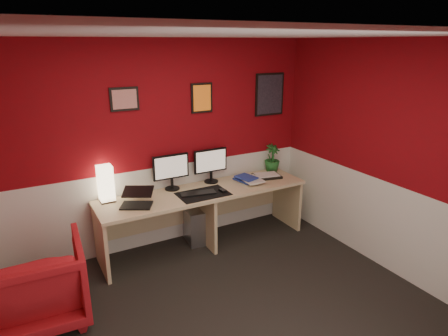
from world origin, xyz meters
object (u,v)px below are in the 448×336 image
(desk, at_px, (205,218))
(monitor_left, at_px, (171,167))
(potted_plant, at_px, (272,158))
(armchair, at_px, (38,284))
(monitor_right, at_px, (211,160))
(pc_tower, at_px, (193,224))
(zen_tray, at_px, (267,176))
(shoji_lamp, at_px, (106,185))
(laptop, at_px, (136,197))

(desk, height_order, monitor_left, monitor_left)
(potted_plant, height_order, armchair, potted_plant)
(monitor_right, bearing_deg, armchair, -160.35)
(potted_plant, height_order, pc_tower, potted_plant)
(desk, height_order, monitor_right, monitor_right)
(zen_tray, bearing_deg, pc_tower, 172.52)
(shoji_lamp, distance_m, monitor_left, 0.79)
(monitor_right, xyz_separation_m, pc_tower, (-0.29, -0.06, -0.80))
(potted_plant, bearing_deg, monitor_left, 179.63)
(desk, bearing_deg, pc_tower, 115.62)
(monitor_left, height_order, zen_tray, monitor_left)
(shoji_lamp, bearing_deg, laptop, -50.16)
(laptop, distance_m, potted_plant, 2.04)
(desk, height_order, laptop, laptop)
(monitor_right, height_order, zen_tray, monitor_right)
(monitor_left, bearing_deg, laptop, -150.94)
(zen_tray, bearing_deg, laptop, -176.69)
(shoji_lamp, relative_size, armchair, 0.48)
(zen_tray, xyz_separation_m, armchair, (-2.88, -0.57, -0.37))
(laptop, relative_size, armchair, 0.40)
(armchair, bearing_deg, monitor_right, -156.78)
(pc_tower, bearing_deg, laptop, -155.90)
(monitor_right, xyz_separation_m, zen_tray, (0.73, -0.19, -0.28))
(desk, xyz_separation_m, potted_plant, (1.15, 0.22, 0.55))
(laptop, bearing_deg, desk, 32.97)
(desk, distance_m, laptop, 0.99)
(monitor_right, bearing_deg, laptop, -164.50)
(monitor_right, xyz_separation_m, potted_plant, (0.95, -0.01, -0.10))
(laptop, distance_m, armchair, 1.26)
(pc_tower, bearing_deg, armchair, -152.06)
(shoji_lamp, distance_m, potted_plant, 2.27)
(laptop, distance_m, zen_tray, 1.81)
(monitor_left, xyz_separation_m, armchair, (-1.61, -0.77, -0.64))
(desk, bearing_deg, laptop, -175.65)
(armchair, bearing_deg, laptop, -152.85)
(zen_tray, relative_size, pc_tower, 0.78)
(zen_tray, height_order, pc_tower, zen_tray)
(laptop, bearing_deg, armchair, -127.80)
(monitor_left, height_order, potted_plant, monitor_left)
(monitor_left, relative_size, pc_tower, 1.29)
(desk, bearing_deg, monitor_right, 47.87)
(potted_plant, bearing_deg, monitor_right, 179.48)
(potted_plant, bearing_deg, shoji_lamp, 179.77)
(potted_plant, xyz_separation_m, pc_tower, (-1.24, -0.05, -0.69))
(monitor_right, relative_size, pc_tower, 1.29)
(potted_plant, distance_m, armchair, 3.23)
(monitor_left, distance_m, monitor_right, 0.54)
(shoji_lamp, height_order, monitor_left, monitor_left)
(laptop, relative_size, potted_plant, 0.87)
(monitor_left, bearing_deg, shoji_lamp, -179.97)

